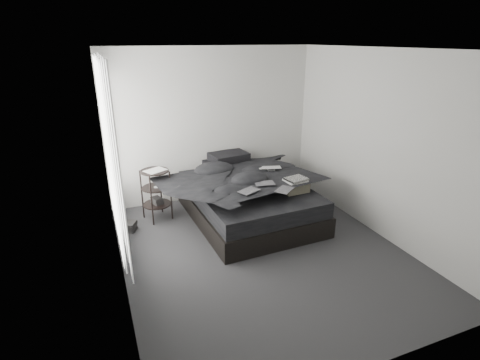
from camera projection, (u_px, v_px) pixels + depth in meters
name	position (u px, v px, depth m)	size (l,w,h in m)	color
floor	(262.00, 251.00, 5.09)	(3.60, 4.20, 0.01)	#303032
ceiling	(267.00, 49.00, 4.16)	(3.60, 4.20, 0.01)	white
wall_back	(212.00, 125.00, 6.44)	(3.60, 0.01, 2.60)	silver
wall_front	(384.00, 239.00, 2.80)	(3.60, 0.01, 2.60)	silver
wall_left	(112.00, 179.00, 4.00)	(0.01, 4.20, 2.60)	silver
wall_right	(380.00, 145.00, 5.25)	(0.01, 4.20, 2.60)	silver
window_left	(108.00, 152.00, 4.77)	(0.02, 2.00, 2.30)	white
curtain_left	(112.00, 157.00, 4.81)	(0.06, 2.12, 2.48)	white
bed	(248.00, 208.00, 6.00)	(1.71, 2.25, 0.31)	black
mattress	(248.00, 193.00, 5.90)	(1.64, 2.19, 0.24)	black
duvet	(250.00, 179.00, 5.76)	(1.66, 1.92, 0.26)	black
pillow_lower	(224.00, 165.00, 6.55)	(0.68, 0.46, 0.15)	black
pillow_upper	(229.00, 157.00, 6.51)	(0.63, 0.44, 0.14)	black
laptop	(271.00, 164.00, 5.96)	(0.36, 0.23, 0.03)	silver
comic_a	(249.00, 185.00, 5.14)	(0.28, 0.19, 0.01)	black
comic_b	(265.00, 178.00, 5.41)	(0.28, 0.19, 0.01)	black
comic_c	(285.00, 183.00, 5.18)	(0.28, 0.19, 0.01)	black
side_stand	(156.00, 195.00, 5.87)	(0.44, 0.44, 0.80)	black
papers	(155.00, 171.00, 5.72)	(0.31, 0.23, 0.02)	white
floor_books	(131.00, 226.00, 5.59)	(0.14, 0.20, 0.14)	black
box_lower	(293.00, 214.00, 5.79)	(0.41, 0.32, 0.30)	black
box_mid	(295.00, 199.00, 5.69)	(0.38, 0.30, 0.23)	#605D4C
box_upper	(295.00, 187.00, 5.62)	(0.37, 0.29, 0.16)	#605D4C
art_book_white	(295.00, 181.00, 5.59)	(0.31, 0.25, 0.03)	silver
art_book_snake	(296.00, 179.00, 5.58)	(0.30, 0.24, 0.03)	silver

